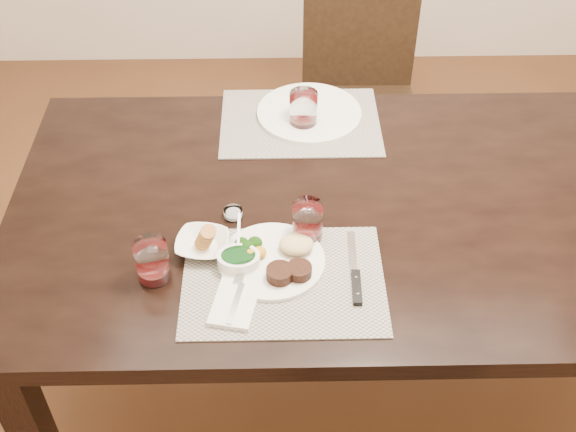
{
  "coord_description": "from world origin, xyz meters",
  "views": [
    {
      "loc": [
        -0.31,
        -1.37,
        1.98
      ],
      "look_at": [
        -0.29,
        -0.12,
        0.82
      ],
      "focal_mm": 45.0,
      "sensor_mm": 36.0,
      "label": 1
    }
  ],
  "objects_px": {
    "cracker_bowl": "(202,244)",
    "dinner_plate": "(277,259)",
    "far_plate": "(309,113)",
    "steak_knife": "(356,279)",
    "chair_far": "(360,86)",
    "wine_glass_near": "(308,223)"
  },
  "relations": [
    {
      "from": "cracker_bowl",
      "to": "dinner_plate",
      "type": "bearing_deg",
      "value": -15.98
    },
    {
      "from": "chair_far",
      "to": "far_plate",
      "type": "xyz_separation_m",
      "value": [
        -0.22,
        -0.54,
        0.26
      ]
    },
    {
      "from": "chair_far",
      "to": "steak_knife",
      "type": "xyz_separation_m",
      "value": [
        -0.14,
        -1.2,
        0.26
      ]
    },
    {
      "from": "steak_knife",
      "to": "cracker_bowl",
      "type": "relative_size",
      "value": 1.64
    },
    {
      "from": "dinner_plate",
      "to": "cracker_bowl",
      "type": "xyz_separation_m",
      "value": [
        -0.18,
        0.05,
        0.0
      ]
    },
    {
      "from": "chair_far",
      "to": "dinner_plate",
      "type": "relative_size",
      "value": 3.63
    },
    {
      "from": "steak_knife",
      "to": "dinner_plate",
      "type": "bearing_deg",
      "value": 164.24
    },
    {
      "from": "chair_far",
      "to": "wine_glass_near",
      "type": "distance_m",
      "value": 1.12
    },
    {
      "from": "far_plate",
      "to": "wine_glass_near",
      "type": "bearing_deg",
      "value": -92.86
    },
    {
      "from": "far_plate",
      "to": "dinner_plate",
      "type": "bearing_deg",
      "value": -99.44
    },
    {
      "from": "dinner_plate",
      "to": "cracker_bowl",
      "type": "relative_size",
      "value": 1.73
    },
    {
      "from": "chair_far",
      "to": "far_plate",
      "type": "height_order",
      "value": "chair_far"
    },
    {
      "from": "chair_far",
      "to": "steak_knife",
      "type": "height_order",
      "value": "chair_far"
    },
    {
      "from": "wine_glass_near",
      "to": "cracker_bowl",
      "type": "bearing_deg",
      "value": -171.51
    },
    {
      "from": "chair_far",
      "to": "steak_knife",
      "type": "bearing_deg",
      "value": -96.54
    },
    {
      "from": "chair_far",
      "to": "dinner_plate",
      "type": "xyz_separation_m",
      "value": [
        -0.32,
        -1.14,
        0.26
      ]
    },
    {
      "from": "dinner_plate",
      "to": "cracker_bowl",
      "type": "height_order",
      "value": "cracker_bowl"
    },
    {
      "from": "dinner_plate",
      "to": "steak_knife",
      "type": "relative_size",
      "value": 1.06
    },
    {
      "from": "cracker_bowl",
      "to": "far_plate",
      "type": "relative_size",
      "value": 0.47
    },
    {
      "from": "dinner_plate",
      "to": "cracker_bowl",
      "type": "bearing_deg",
      "value": 155.95
    },
    {
      "from": "chair_far",
      "to": "cracker_bowl",
      "type": "relative_size",
      "value": 6.27
    },
    {
      "from": "dinner_plate",
      "to": "far_plate",
      "type": "height_order",
      "value": "dinner_plate"
    }
  ]
}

